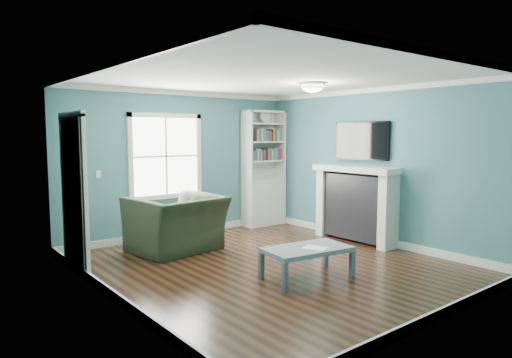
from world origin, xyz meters
TOP-DOWN VIEW (x-y plane):
  - floor at (0.00, 0.00)m, footprint 5.00×5.00m
  - room_walls at (0.00, 0.00)m, footprint 5.00×5.00m
  - trim at (0.00, 0.00)m, footprint 4.50×5.00m
  - window at (-0.30, 2.49)m, footprint 1.40×0.06m
  - bookshelf at (1.77, 2.30)m, footprint 0.90×0.35m
  - fireplace at (2.08, 0.20)m, footprint 0.44×1.58m
  - tv at (2.20, 0.20)m, footprint 0.06×1.10m
  - door at (-2.22, 1.40)m, footprint 0.12×0.98m
  - ceiling_fixture at (0.90, 0.10)m, footprint 0.38×0.38m
  - light_switch at (-1.50, 2.48)m, footprint 0.08×0.01m
  - recliner at (-0.62, 1.54)m, footprint 1.44×1.04m
  - coffee_table at (0.01, -0.71)m, footprint 1.18×0.75m
  - paper_sheet at (0.07, -0.79)m, footprint 0.31×0.34m

SIDE VIEW (x-z plane):
  - floor at x=0.00m, z-range 0.00..0.00m
  - coffee_table at x=0.01m, z-range 0.15..0.55m
  - paper_sheet at x=0.07m, z-range 0.40..0.40m
  - recliner at x=-0.62m, z-range 0.00..1.16m
  - fireplace at x=2.08m, z-range -0.01..1.29m
  - bookshelf at x=1.77m, z-range -0.23..2.08m
  - door at x=-2.22m, z-range -0.01..2.16m
  - light_switch at x=-1.50m, z-range 1.14..1.26m
  - trim at x=0.00m, z-range -0.06..2.54m
  - window at x=-0.30m, z-range 0.70..2.20m
  - room_walls at x=0.00m, z-range -0.92..4.08m
  - tv at x=2.20m, z-range 1.40..2.05m
  - ceiling_fixture at x=0.90m, z-range 2.47..2.63m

